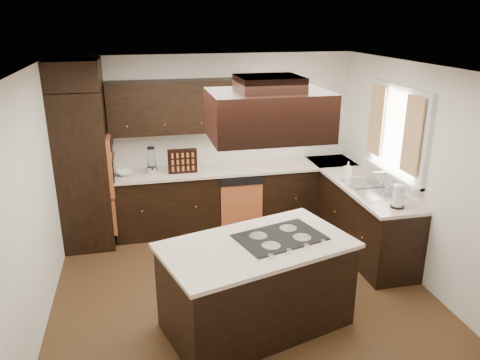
# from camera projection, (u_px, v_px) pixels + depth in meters

# --- Properties ---
(floor) EXTENTS (4.20, 4.20, 0.02)m
(floor) POSITION_uv_depth(u_px,v_px,m) (243.00, 293.00, 5.36)
(floor) COLOR brown
(floor) RESTS_ON ground
(ceiling) EXTENTS (4.20, 4.20, 0.02)m
(ceiling) POSITION_uv_depth(u_px,v_px,m) (243.00, 68.00, 4.53)
(ceiling) COLOR white
(ceiling) RESTS_ON ground
(wall_back) EXTENTS (4.20, 0.02, 2.50)m
(wall_back) POSITION_uv_depth(u_px,v_px,m) (211.00, 141.00, 6.89)
(wall_back) COLOR silver
(wall_back) RESTS_ON ground
(wall_front) EXTENTS (4.20, 0.02, 2.50)m
(wall_front) POSITION_uv_depth(u_px,v_px,m) (317.00, 303.00, 3.00)
(wall_front) COLOR silver
(wall_front) RESTS_ON ground
(wall_left) EXTENTS (0.02, 4.20, 2.50)m
(wall_left) POSITION_uv_depth(u_px,v_px,m) (30.00, 207.00, 4.51)
(wall_left) COLOR silver
(wall_left) RESTS_ON ground
(wall_right) EXTENTS (0.02, 4.20, 2.50)m
(wall_right) POSITION_uv_depth(u_px,v_px,m) (422.00, 176.00, 5.38)
(wall_right) COLOR silver
(wall_right) RESTS_ON ground
(oven_column) EXTENTS (0.65, 0.75, 2.12)m
(oven_column) POSITION_uv_depth(u_px,v_px,m) (84.00, 170.00, 6.21)
(oven_column) COLOR black
(oven_column) RESTS_ON floor
(wall_oven_face) EXTENTS (0.05, 0.62, 0.78)m
(wall_oven_face) POSITION_uv_depth(u_px,v_px,m) (111.00, 164.00, 6.26)
(wall_oven_face) COLOR #C15F33
(wall_oven_face) RESTS_ON oven_column
(base_cabinets_back) EXTENTS (2.93, 0.60, 0.88)m
(base_cabinets_back) POSITION_uv_depth(u_px,v_px,m) (218.00, 199.00, 6.88)
(base_cabinets_back) COLOR black
(base_cabinets_back) RESTS_ON floor
(base_cabinets_right) EXTENTS (0.60, 2.40, 0.88)m
(base_cabinets_right) POSITION_uv_depth(u_px,v_px,m) (356.00, 213.00, 6.41)
(base_cabinets_right) COLOR black
(base_cabinets_right) RESTS_ON floor
(countertop_back) EXTENTS (2.93, 0.63, 0.04)m
(countertop_back) POSITION_uv_depth(u_px,v_px,m) (218.00, 170.00, 6.71)
(countertop_back) COLOR beige
(countertop_back) RESTS_ON base_cabinets_back
(countertop_right) EXTENTS (0.63, 2.40, 0.04)m
(countertop_right) POSITION_uv_depth(u_px,v_px,m) (358.00, 181.00, 6.26)
(countertop_right) COLOR beige
(countertop_right) RESTS_ON base_cabinets_right
(upper_cabinets) EXTENTS (2.00, 0.34, 0.72)m
(upper_cabinets) POSITION_uv_depth(u_px,v_px,m) (181.00, 107.00, 6.45)
(upper_cabinets) COLOR black
(upper_cabinets) RESTS_ON wall_back
(dishwasher_front) EXTENTS (0.60, 0.05, 0.72)m
(dishwasher_front) POSITION_uv_depth(u_px,v_px,m) (242.00, 208.00, 6.68)
(dishwasher_front) COLOR #C15F33
(dishwasher_front) RESTS_ON floor
(window_frame) EXTENTS (0.06, 1.32, 1.12)m
(window_frame) POSITION_uv_depth(u_px,v_px,m) (397.00, 131.00, 5.74)
(window_frame) COLOR silver
(window_frame) RESTS_ON wall_right
(window_pane) EXTENTS (0.00, 1.20, 1.00)m
(window_pane) POSITION_uv_depth(u_px,v_px,m) (399.00, 131.00, 5.75)
(window_pane) COLOR white
(window_pane) RESTS_ON wall_right
(curtain_left) EXTENTS (0.02, 0.34, 0.90)m
(curtain_left) POSITION_uv_depth(u_px,v_px,m) (412.00, 136.00, 5.33)
(curtain_left) COLOR beige
(curtain_left) RESTS_ON wall_right
(curtain_right) EXTENTS (0.02, 0.34, 0.90)m
(curtain_right) POSITION_uv_depth(u_px,v_px,m) (376.00, 121.00, 6.10)
(curtain_right) COLOR beige
(curtain_right) RESTS_ON wall_right
(sink_rim) EXTENTS (0.52, 0.84, 0.01)m
(sink_rim) POSITION_uv_depth(u_px,v_px,m) (371.00, 188.00, 5.93)
(sink_rim) COLOR silver
(sink_rim) RESTS_ON countertop_right
(island) EXTENTS (1.96, 1.41, 0.88)m
(island) POSITION_uv_depth(u_px,v_px,m) (256.00, 287.00, 4.66)
(island) COLOR black
(island) RESTS_ON floor
(island_top) EXTENTS (2.04, 1.49, 0.04)m
(island_top) POSITION_uv_depth(u_px,v_px,m) (257.00, 245.00, 4.50)
(island_top) COLOR beige
(island_top) RESTS_ON island
(cooktop) EXTENTS (0.95, 0.76, 0.01)m
(cooktop) POSITION_uv_depth(u_px,v_px,m) (280.00, 237.00, 4.62)
(cooktop) COLOR black
(cooktop) RESTS_ON island_top
(range_hood) EXTENTS (1.05, 0.72, 0.42)m
(range_hood) POSITION_uv_depth(u_px,v_px,m) (268.00, 115.00, 4.16)
(range_hood) COLOR black
(range_hood) RESTS_ON ceiling
(hood_duct) EXTENTS (0.55, 0.50, 0.13)m
(hood_duct) POSITION_uv_depth(u_px,v_px,m) (269.00, 83.00, 4.06)
(hood_duct) COLOR black
(hood_duct) RESTS_ON ceiling
(blender_base) EXTENTS (0.15, 0.15, 0.10)m
(blender_base) POSITION_uv_depth(u_px,v_px,m) (152.00, 170.00, 6.48)
(blender_base) COLOR silver
(blender_base) RESTS_ON countertop_back
(blender_pitcher) EXTENTS (0.13, 0.13, 0.26)m
(blender_pitcher) POSITION_uv_depth(u_px,v_px,m) (151.00, 158.00, 6.42)
(blender_pitcher) COLOR silver
(blender_pitcher) RESTS_ON blender_base
(spice_rack) EXTENTS (0.40, 0.11, 0.33)m
(spice_rack) POSITION_uv_depth(u_px,v_px,m) (182.00, 161.00, 6.49)
(spice_rack) COLOR black
(spice_rack) RESTS_ON countertop_back
(mixing_bowl) EXTENTS (0.27, 0.27, 0.06)m
(mixing_bowl) POSITION_uv_depth(u_px,v_px,m) (126.00, 173.00, 6.43)
(mixing_bowl) COLOR silver
(mixing_bowl) RESTS_ON countertop_back
(soap_bottle) EXTENTS (0.10, 0.10, 0.20)m
(soap_bottle) POSITION_uv_depth(u_px,v_px,m) (348.00, 169.00, 6.39)
(soap_bottle) COLOR silver
(soap_bottle) RESTS_ON countertop_right
(paper_towel) EXTENTS (0.15, 0.15, 0.27)m
(paper_towel) POSITION_uv_depth(u_px,v_px,m) (398.00, 196.00, 5.30)
(paper_towel) COLOR silver
(paper_towel) RESTS_ON countertop_right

